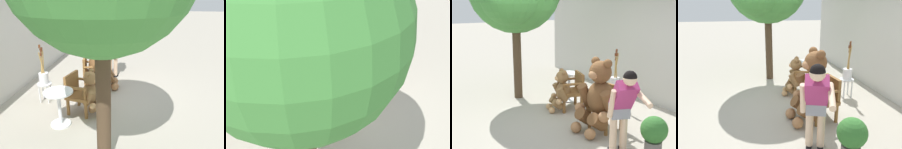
{
  "view_description": "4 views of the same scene",
  "coord_description": "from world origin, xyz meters",
  "views": [
    {
      "loc": [
        -4.81,
        -0.76,
        2.44
      ],
      "look_at": [
        0.17,
        -0.18,
        0.58
      ],
      "focal_mm": 35.0,
      "sensor_mm": 36.0,
      "label": 1
    },
    {
      "loc": [
        -4.01,
        -1.71,
        3.79
      ],
      "look_at": [
        0.12,
        0.35,
        0.83
      ],
      "focal_mm": 40.0,
      "sensor_mm": 36.0,
      "label": 2
    },
    {
      "loc": [
        5.25,
        -3.21,
        2.49
      ],
      "look_at": [
        -0.32,
        0.01,
        0.94
      ],
      "focal_mm": 50.0,
      "sensor_mm": 36.0,
      "label": 3
    },
    {
      "loc": [
        4.41,
        -1.04,
        2.17
      ],
      "look_at": [
        -0.36,
        -0.04,
        0.64
      ],
      "focal_mm": 35.0,
      "sensor_mm": 36.0,
      "label": 4
    }
  ],
  "objects": [
    {
      "name": "ground_plane",
      "position": [
        0.0,
        0.0,
        0.0
      ],
      "size": [
        60.0,
        60.0,
        0.0
      ],
      "primitive_type": "plane",
      "color": "#A8A091"
    },
    {
      "name": "back_wall",
      "position": [
        0.0,
        2.4,
        1.4
      ],
      "size": [
        10.0,
        0.16,
        2.8
      ],
      "primitive_type": "cube",
      "color": "beige",
      "rests_on": "ground"
    },
    {
      "name": "wooden_chair_left",
      "position": [
        -0.66,
        0.44,
        0.46
      ],
      "size": [
        0.67,
        0.64,
        0.86
      ],
      "color": "brown",
      "rests_on": "ground"
    },
    {
      "name": "wooden_chair_right",
      "position": [
        0.67,
        0.44,
        0.46
      ],
      "size": [
        0.62,
        0.59,
        0.86
      ],
      "color": "brown",
      "rests_on": "ground"
    },
    {
      "name": "teddy_bear_large",
      "position": [
        0.68,
        0.18,
        0.71
      ],
      "size": [
        0.88,
        0.86,
        1.44
      ],
      "color": "brown",
      "rests_on": "ground"
    },
    {
      "name": "teddy_bear_small",
      "position": [
        -0.69,
        0.15,
        0.48
      ],
      "size": [
        0.61,
        0.61,
        0.97
      ],
      "color": "olive",
      "rests_on": "ground"
    },
    {
      "name": "person_visitor",
      "position": [
        1.7,
        -0.09,
        0.89
      ],
      "size": [
        0.88,
        0.49,
        1.49
      ],
      "color": "black",
      "rests_on": "ground"
    },
    {
      "name": "white_stool",
      "position": [
        -0.28,
        1.37,
        0.36
      ],
      "size": [
        0.34,
        0.34,
        0.46
      ],
      "color": "silver",
      "rests_on": "ground"
    },
    {
      "name": "brush_bucket",
      "position": [
        -0.28,
        1.37,
        0.65
      ],
      "size": [
        0.22,
        0.22,
        0.93
      ],
      "color": "white",
      "rests_on": "white_stool"
    },
    {
      "name": "round_side_table",
      "position": [
        -1.22,
        0.68,
        0.45
      ],
      "size": [
        0.56,
        0.56,
        0.72
      ],
      "color": "silver",
      "rests_on": "ground"
    },
    {
      "name": "patio_tree",
      "position": [
        -2.02,
        -0.38,
        2.77
      ],
      "size": [
        2.39,
        2.28,
        3.96
      ],
      "color": "#473523",
      "rests_on": "ground"
    },
    {
      "name": "potted_plant",
      "position": [
        1.95,
        0.38,
        0.4
      ],
      "size": [
        0.44,
        0.44,
        0.68
      ],
      "color": "slate",
      "rests_on": "ground"
    }
  ]
}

